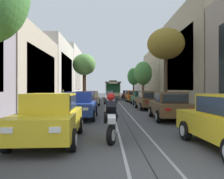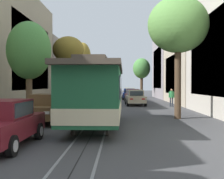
% 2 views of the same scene
% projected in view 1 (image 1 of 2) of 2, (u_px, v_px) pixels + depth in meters
% --- Properties ---
extents(ground_plane, '(162.37, 162.37, 0.00)m').
position_uv_depth(ground_plane, '(115.00, 102.00, 30.61)').
color(ground_plane, '#424244').
extents(trolley_track_rails, '(1.14, 72.95, 0.01)m').
position_uv_depth(trolley_track_rails, '(114.00, 101.00, 35.10)').
color(trolley_track_rails, gray).
rests_on(trolley_track_rails, ground).
extents(building_facade_left, '(5.09, 64.65, 10.55)m').
position_uv_depth(building_facade_left, '(52.00, 70.00, 34.82)').
color(building_facade_left, gray).
rests_on(building_facade_left, ground).
extents(building_facade_right, '(5.61, 64.65, 10.97)m').
position_uv_depth(building_facade_right, '(181.00, 70.00, 33.04)').
color(building_facade_right, gray).
rests_on(building_facade_right, ground).
extents(parked_car_yellow_near_left, '(2.13, 4.42, 1.58)m').
position_uv_depth(parked_car_yellow_near_left, '(50.00, 117.00, 7.55)').
color(parked_car_yellow_near_left, gold).
rests_on(parked_car_yellow_near_left, ground).
extents(parked_car_blue_second_left, '(2.01, 4.37, 1.58)m').
position_uv_depth(parked_car_blue_second_left, '(80.00, 105.00, 13.41)').
color(parked_car_blue_second_left, '#233D93').
rests_on(parked_car_blue_second_left, ground).
extents(parked_car_maroon_mid_left, '(2.08, 4.40, 1.58)m').
position_uv_depth(parked_car_maroon_mid_left, '(86.00, 100.00, 19.23)').
color(parked_car_maroon_mid_left, maroon).
rests_on(parked_car_maroon_mid_left, ground).
extents(parked_car_beige_fourth_left, '(2.10, 4.40, 1.58)m').
position_uv_depth(parked_car_beige_fourth_left, '(91.00, 98.00, 25.34)').
color(parked_car_beige_fourth_left, '#C1B28E').
rests_on(parked_car_beige_fourth_left, ground).
extents(parked_car_brown_second_right, '(2.14, 4.42, 1.58)m').
position_uv_depth(parked_car_brown_second_right, '(170.00, 106.00, 12.94)').
color(parked_car_brown_second_right, brown).
rests_on(parked_car_brown_second_right, ground).
extents(parked_car_brown_mid_right, '(2.08, 4.40, 1.58)m').
position_uv_depth(parked_car_brown_mid_right, '(149.00, 100.00, 19.69)').
color(parked_car_brown_mid_right, brown).
rests_on(parked_car_brown_mid_right, ground).
extents(parked_car_green_fourth_right, '(2.02, 4.37, 1.58)m').
position_uv_depth(parked_car_green_fourth_right, '(140.00, 98.00, 26.10)').
color(parked_car_green_fourth_right, '#1E6038').
rests_on(parked_car_green_fourth_right, ground).
extents(parked_car_orange_fifth_right, '(2.02, 4.37, 1.58)m').
position_uv_depth(parked_car_orange_fifth_right, '(133.00, 96.00, 32.39)').
color(parked_car_orange_fifth_right, orange).
rests_on(parked_car_orange_fifth_right, ground).
extents(parked_car_brown_sixth_right, '(2.02, 4.37, 1.58)m').
position_uv_depth(parked_car_brown_sixth_right, '(130.00, 95.00, 38.76)').
color(parked_car_brown_sixth_right, brown).
rests_on(parked_car_brown_sixth_right, ground).
extents(parked_car_maroon_far_right, '(2.03, 4.37, 1.58)m').
position_uv_depth(parked_car_maroon_far_right, '(127.00, 94.00, 45.03)').
color(parked_car_maroon_far_right, maroon).
rests_on(parked_car_maroon_far_right, ground).
extents(street_tree_kerb_left_second, '(3.72, 3.42, 7.55)m').
position_uv_depth(street_tree_kerb_left_second, '(84.00, 65.00, 36.76)').
color(street_tree_kerb_left_second, '#4C3826').
rests_on(street_tree_kerb_left_second, ground).
extents(street_tree_kerb_right_second, '(3.59, 3.36, 7.67)m').
position_uv_depth(street_tree_kerb_right_second, '(166.00, 44.00, 21.95)').
color(street_tree_kerb_right_second, '#4C3826').
rests_on(street_tree_kerb_right_second, ground).
extents(street_tree_kerb_right_mid, '(2.86, 2.67, 6.22)m').
position_uv_depth(street_tree_kerb_right_mid, '(143.00, 74.00, 36.26)').
color(street_tree_kerb_right_mid, brown).
rests_on(street_tree_kerb_right_mid, ground).
extents(street_tree_kerb_right_fourth, '(2.81, 2.29, 6.67)m').
position_uv_depth(street_tree_kerb_right_fourth, '(134.00, 77.00, 51.31)').
color(street_tree_kerb_right_fourth, '#4C3826').
rests_on(street_tree_kerb_right_fourth, ground).
extents(cable_car_trolley, '(2.73, 9.16, 3.28)m').
position_uv_depth(cable_car_trolley, '(113.00, 90.00, 40.73)').
color(cable_car_trolley, '#1E5B38').
rests_on(cable_car_trolley, ground).
extents(motorcycle_with_rider, '(0.54, 1.90, 1.66)m').
position_uv_depth(motorcycle_with_rider, '(111.00, 115.00, 7.52)').
color(motorcycle_with_rider, black).
rests_on(motorcycle_with_rider, ground).
extents(pedestrian_on_left_pavement, '(0.55, 0.41, 1.71)m').
position_uv_depth(pedestrian_on_left_pavement, '(63.00, 96.00, 26.77)').
color(pedestrian_on_left_pavement, '#282D38').
rests_on(pedestrian_on_left_pavement, ground).
extents(fire_hydrant, '(0.40, 0.22, 0.84)m').
position_uv_depth(fire_hydrant, '(47.00, 112.00, 12.85)').
color(fire_hydrant, '#B2B2B7').
rests_on(fire_hydrant, ground).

